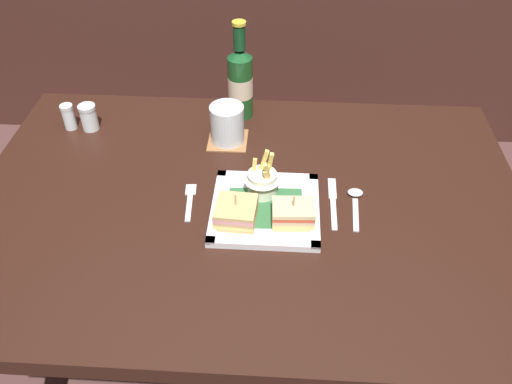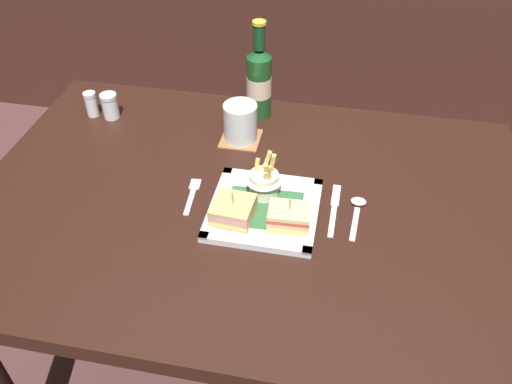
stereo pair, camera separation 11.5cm
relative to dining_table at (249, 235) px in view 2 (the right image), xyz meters
The scene contains 14 objects.
ground_plane 0.63m from the dining_table, ahead, with size 6.00×6.00×0.00m, color #50312F.
dining_table is the anchor object (origin of this frame).
square_plate 0.14m from the dining_table, 38.64° to the right, with size 0.24×0.24×0.02m.
sandwich_half_left 0.17m from the dining_table, 103.35° to the right, with size 0.09×0.09×0.07m.
sandwich_half_right 0.20m from the dining_table, 35.39° to the right, with size 0.09×0.07×0.07m.
fries_cup 0.17m from the dining_table, 21.55° to the left, with size 0.08×0.08×0.11m.
beer_bottle 0.42m from the dining_table, 96.91° to the left, with size 0.07×0.07×0.27m.
drink_coaster 0.26m from the dining_table, 106.39° to the left, with size 0.10×0.10×0.00m, color #9E683E.
water_glass 0.29m from the dining_table, 106.39° to the left, with size 0.09×0.09×0.10m.
fork 0.18m from the dining_table, behind, with size 0.03×0.12×0.00m.
knife 0.23m from the dining_table, ahead, with size 0.02×0.17×0.00m.
spoon 0.27m from the dining_table, ahead, with size 0.04×0.14×0.01m.
salt_shaker 0.57m from the dining_table, 152.07° to the left, with size 0.03×0.03×0.07m.
pepper_shaker 0.53m from the dining_table, 149.20° to the left, with size 0.05×0.05×0.07m.
Camera 2 is at (0.19, -0.87, 1.54)m, focal length 37.00 mm.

